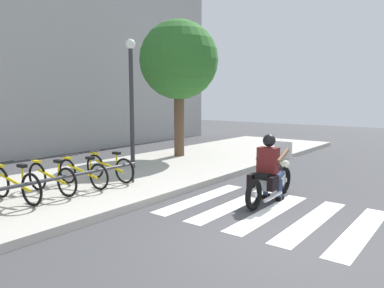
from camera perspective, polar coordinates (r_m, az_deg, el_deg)
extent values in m
plane|color=#424244|center=(5.71, 13.57, -15.19)|extent=(48.00, 48.00, 0.00)
cube|color=#B7B2A8|center=(8.95, -18.12, -6.57)|extent=(24.00, 4.40, 0.15)
cube|color=white|center=(6.67, 24.85, -12.29)|extent=(2.80, 0.40, 0.01)
cube|color=white|center=(6.87, 18.22, -11.39)|extent=(2.80, 0.40, 0.01)
cube|color=white|center=(7.16, 12.08, -10.43)|extent=(2.80, 0.40, 0.01)
cube|color=white|center=(7.52, 6.50, -9.45)|extent=(2.80, 0.40, 0.01)
cube|color=white|center=(7.95, 1.51, -8.48)|extent=(2.80, 0.40, 0.01)
torus|color=black|center=(8.58, 14.24, -5.46)|extent=(0.61, 0.13, 0.61)
cylinder|color=silver|center=(8.58, 14.24, -5.46)|extent=(0.11, 0.10, 0.11)
torus|color=black|center=(7.17, 9.65, -7.84)|extent=(0.61, 0.13, 0.61)
cylinder|color=silver|center=(7.17, 9.65, -7.84)|extent=(0.11, 0.10, 0.11)
cube|color=silver|center=(7.84, 12.18, -5.56)|extent=(0.87, 0.31, 0.28)
ellipsoid|color=black|center=(7.99, 12.84, -3.72)|extent=(0.53, 0.30, 0.22)
cube|color=black|center=(7.61, 11.57, -4.77)|extent=(0.57, 0.30, 0.10)
cube|color=black|center=(7.57, 9.48, -5.63)|extent=(0.32, 0.13, 0.28)
cube|color=black|center=(7.39, 12.57, -6.02)|extent=(0.32, 0.13, 0.28)
cylinder|color=silver|center=(8.33, 13.97, -1.95)|extent=(0.05, 0.62, 0.03)
sphere|color=white|center=(8.55, 14.43, -3.09)|extent=(0.18, 0.18, 0.18)
cube|color=silver|center=(8.33, 14.08, -0.70)|extent=(0.06, 0.40, 0.32)
cylinder|color=silver|center=(7.60, 12.61, -8.00)|extent=(0.78, 0.11, 0.08)
cube|color=#591919|center=(7.61, 11.82, -2.47)|extent=(0.28, 0.41, 0.52)
sphere|color=black|center=(7.58, 11.99, 0.54)|extent=(0.26, 0.26, 0.26)
cylinder|color=brown|center=(7.90, 11.05, -1.53)|extent=(0.52, 0.11, 0.26)
cylinder|color=brown|center=(7.73, 14.02, -1.80)|extent=(0.52, 0.11, 0.26)
cylinder|color=navy|center=(7.88, 11.13, -4.79)|extent=(0.45, 0.16, 0.24)
cylinder|color=navy|center=(8.05, 11.43, -6.77)|extent=(0.11, 0.11, 0.45)
cube|color=black|center=(8.14, 11.51, -7.99)|extent=(0.24, 0.11, 0.08)
cylinder|color=navy|center=(7.76, 13.29, -5.04)|extent=(0.45, 0.16, 0.24)
cylinder|color=navy|center=(7.93, 13.55, -7.04)|extent=(0.11, 0.11, 0.45)
cube|color=black|center=(8.02, 13.62, -8.28)|extent=(0.24, 0.11, 0.08)
torus|color=black|center=(8.28, -27.82, -5.34)|extent=(0.10, 0.64, 0.63)
torus|color=black|center=(7.39, -23.83, -6.56)|extent=(0.10, 0.64, 0.63)
cylinder|color=gold|center=(7.81, -25.97, -5.46)|extent=(0.13, 0.95, 0.26)
cylinder|color=gold|center=(7.56, -25.01, -4.56)|extent=(0.04, 0.04, 0.39)
cube|color=black|center=(7.52, -25.09, -3.11)|extent=(0.11, 0.21, 0.06)
cylinder|color=black|center=(8.11, -27.64, -2.54)|extent=(0.48, 0.07, 0.03)
torus|color=black|center=(8.59, -23.06, -4.71)|extent=(0.10, 0.62, 0.62)
torus|color=black|center=(7.79, -18.99, -5.71)|extent=(0.10, 0.62, 0.62)
cylinder|color=gold|center=(8.17, -21.15, -4.76)|extent=(0.13, 0.89, 0.24)
cylinder|color=gold|center=(7.94, -20.16, -3.89)|extent=(0.04, 0.04, 0.38)
cube|color=black|center=(7.91, -20.22, -2.55)|extent=(0.11, 0.21, 0.06)
cylinder|color=black|center=(8.43, -22.82, -2.09)|extent=(0.48, 0.07, 0.03)
cube|color=gold|center=(8.53, -23.17, -2.51)|extent=(0.10, 0.29, 0.04)
torus|color=black|center=(9.00, -18.92, -4.08)|extent=(0.09, 0.59, 0.59)
torus|color=black|center=(8.20, -14.37, -5.00)|extent=(0.09, 0.59, 0.59)
cylinder|color=gold|center=(8.59, -16.77, -4.13)|extent=(0.13, 0.95, 0.26)
cylinder|color=gold|center=(8.36, -15.64, -3.34)|extent=(0.04, 0.04, 0.36)
cube|color=black|center=(8.33, -15.68, -2.13)|extent=(0.11, 0.21, 0.06)
cylinder|color=black|center=(8.85, -18.60, -1.69)|extent=(0.48, 0.07, 0.03)
cube|color=gold|center=(8.95, -19.00, -2.07)|extent=(0.10, 0.29, 0.04)
torus|color=black|center=(9.41, -14.93, -3.41)|extent=(0.09, 0.60, 0.60)
torus|color=black|center=(8.70, -10.51, -4.15)|extent=(0.09, 0.60, 0.60)
cylinder|color=gold|center=(9.04, -12.82, -3.38)|extent=(0.13, 0.90, 0.25)
cylinder|color=gold|center=(8.84, -11.72, -2.59)|extent=(0.04, 0.04, 0.37)
cube|color=black|center=(8.81, -11.75, -1.41)|extent=(0.11, 0.21, 0.06)
cylinder|color=black|center=(9.28, -14.60, -1.05)|extent=(0.48, 0.07, 0.03)
cube|color=gold|center=(9.36, -14.99, -1.44)|extent=(0.10, 0.29, 0.04)
cylinder|color=#333338|center=(7.32, -24.06, -5.68)|extent=(5.19, 0.07, 0.07)
cylinder|color=#333338|center=(8.82, -9.25, -4.51)|extent=(0.06, 0.06, 0.45)
cylinder|color=#2D2D33|center=(10.44, -9.41, 4.94)|extent=(0.12, 0.12, 3.51)
sphere|color=white|center=(10.53, -9.63, 15.18)|extent=(0.28, 0.28, 0.28)
cylinder|color=brown|center=(12.61, -2.03, 3.11)|extent=(0.35, 0.35, 2.50)
sphere|color=#2D6B28|center=(12.64, -2.07, 13.03)|extent=(2.67, 2.67, 2.67)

